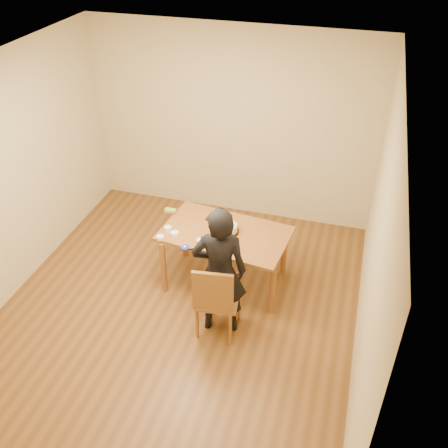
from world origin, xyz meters
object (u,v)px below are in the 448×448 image
(dining_chair, at_px, (218,298))
(cake_plate, at_px, (227,231))
(dining_table, at_px, (225,234))
(cake, at_px, (227,228))
(person, at_px, (219,272))

(dining_chair, bearing_deg, cake_plate, 91.69)
(dining_table, height_order, cake, cake)
(person, bearing_deg, dining_chair, 76.91)
(dining_chair, height_order, cake_plate, cake_plate)
(person, bearing_deg, cake, -93.42)
(cake, bearing_deg, dining_table, -149.62)
(cake_plate, distance_m, person, 0.75)
(dining_chair, bearing_deg, dining_table, 93.51)
(dining_table, xyz_separation_m, cake, (0.02, 0.01, 0.07))
(dining_chair, height_order, person, person)
(dining_table, distance_m, cake_plate, 0.04)
(dining_table, bearing_deg, cake_plate, 36.95)
(cake_plate, relative_size, person, 0.17)
(dining_chair, relative_size, person, 0.28)
(cake, bearing_deg, cake_plate, 0.00)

